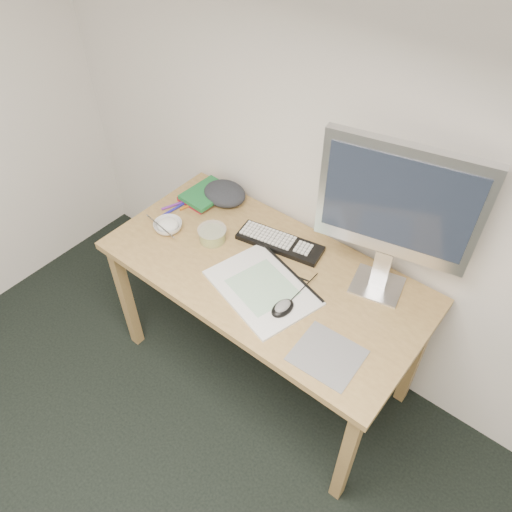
{
  "coord_description": "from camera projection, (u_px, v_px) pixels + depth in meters",
  "views": [
    {
      "loc": [
        0.64,
        0.27,
        2.3
      ],
      "look_at": [
        -0.28,
        1.41,
        0.83
      ],
      "focal_mm": 35.0,
      "sensor_mm": 36.0,
      "label": 1
    }
  ],
  "objects": [
    {
      "name": "monitor",
      "position": [
        397.0,
        207.0,
        1.77
      ],
      "size": [
        0.57,
        0.22,
        0.67
      ],
      "rotation": [
        0.0,
        0.0,
        0.22
      ],
      "color": "silver",
      "rests_on": "desk"
    },
    {
      "name": "fruit_tub",
      "position": [
        212.0,
        235.0,
        2.24
      ],
      "size": [
        0.16,
        0.16,
        0.06
      ],
      "primitive_type": "cylinder",
      "rotation": [
        0.0,
        0.0,
        -0.21
      ],
      "color": "gold",
      "rests_on": "desk"
    },
    {
      "name": "chopsticks",
      "position": [
        160.0,
        226.0,
        2.26
      ],
      "size": [
        0.21,
        0.05,
        0.02
      ],
      "primitive_type": "cylinder",
      "rotation": [
        0.0,
        1.57,
        -0.15
      ],
      "color": "silver",
      "rests_on": "rice_bowl"
    },
    {
      "name": "mouse",
      "position": [
        283.0,
        306.0,
        1.95
      ],
      "size": [
        0.08,
        0.12,
        0.04
      ],
      "primitive_type": "ellipsoid",
      "rotation": [
        0.0,
        0.0,
        -0.08
      ],
      "color": "black",
      "rests_on": "sketchpad"
    },
    {
      "name": "marker_orange",
      "position": [
        192.0,
        204.0,
        2.43
      ],
      "size": [
        0.05,
        0.13,
        0.01
      ],
      "primitive_type": "cylinder",
      "rotation": [
        0.0,
        1.57,
        1.29
      ],
      "color": "#C26316",
      "rests_on": "desk"
    },
    {
      "name": "keyboard",
      "position": [
        280.0,
        243.0,
        2.23
      ],
      "size": [
        0.41,
        0.2,
        0.02
      ],
      "primitive_type": "cube",
      "rotation": [
        0.0,
        0.0,
        0.19
      ],
      "color": "black",
      "rests_on": "desk"
    },
    {
      "name": "book_green",
      "position": [
        206.0,
        193.0,
        2.45
      ],
      "size": [
        0.18,
        0.24,
        0.02
      ],
      "primitive_type": "cube",
      "rotation": [
        0.0,
        0.0,
        -0.05
      ],
      "color": "#1B6F34",
      "rests_on": "book_red"
    },
    {
      "name": "pencil_tan",
      "position": [
        262.0,
        266.0,
        2.14
      ],
      "size": [
        0.11,
        0.14,
        0.01
      ],
      "primitive_type": "cylinder",
      "rotation": [
        0.0,
        1.57,
        -0.91
      ],
      "color": "tan",
      "rests_on": "desk"
    },
    {
      "name": "rice_bowl",
      "position": [
        168.0,
        226.0,
        2.3
      ],
      "size": [
        0.13,
        0.13,
        0.04
      ],
      "primitive_type": "imported",
      "rotation": [
        0.0,
        0.0,
        0.0
      ],
      "color": "white",
      "rests_on": "desk"
    },
    {
      "name": "cloth_lump",
      "position": [
        225.0,
        194.0,
        2.44
      ],
      "size": [
        0.21,
        0.18,
        0.08
      ],
      "primitive_type": "ellipsoid",
      "rotation": [
        0.0,
        0.0,
        -0.19
      ],
      "color": "#2A2E33",
      "rests_on": "desk"
    },
    {
      "name": "marker_purple",
      "position": [
        175.0,
        205.0,
        2.43
      ],
      "size": [
        0.06,
        0.13,
        0.01
      ],
      "primitive_type": "cylinder",
      "rotation": [
        0.0,
        1.57,
        1.2
      ],
      "color": "#712A9C",
      "rests_on": "desk"
    },
    {
      "name": "sketchpad",
      "position": [
        262.0,
        288.0,
        2.05
      ],
      "size": [
        0.5,
        0.42,
        0.01
      ],
      "primitive_type": "cube",
      "rotation": [
        0.0,
        0.0,
        -0.27
      ],
      "color": "white",
      "rests_on": "desk"
    },
    {
      "name": "pencil_pink",
      "position": [
        260.0,
        261.0,
        2.16
      ],
      "size": [
        0.19,
        0.02,
        0.01
      ],
      "primitive_type": "cylinder",
      "rotation": [
        0.0,
        1.57,
        0.05
      ],
      "color": "pink",
      "rests_on": "desk"
    },
    {
      "name": "mousepad",
      "position": [
        327.0,
        355.0,
        1.82
      ],
      "size": [
        0.25,
        0.23,
        0.0
      ],
      "primitive_type": "cube",
      "rotation": [
        0.0,
        0.0,
        0.04
      ],
      "color": "gray",
      "rests_on": "desk"
    },
    {
      "name": "pencil_black",
      "position": [
        288.0,
        274.0,
        2.11
      ],
      "size": [
        0.18,
        0.04,
        0.01
      ],
      "primitive_type": "cylinder",
      "rotation": [
        0.0,
        1.57,
        0.21
      ],
      "color": "black",
      "rests_on": "desk"
    },
    {
      "name": "book_red",
      "position": [
        205.0,
        195.0,
        2.47
      ],
      "size": [
        0.17,
        0.22,
        0.02
      ],
      "primitive_type": "cube",
      "rotation": [
        0.0,
        0.0,
        -0.03
      ],
      "color": "maroon",
      "rests_on": "desk"
    },
    {
      "name": "desk",
      "position": [
        264.0,
        283.0,
        2.19
      ],
      "size": [
        1.4,
        0.7,
        0.75
      ],
      "color": "tan",
      "rests_on": "ground"
    },
    {
      "name": "marker_blue",
      "position": [
        174.0,
        209.0,
        2.41
      ],
      "size": [
        0.03,
        0.14,
        0.01
      ],
      "primitive_type": "cylinder",
      "rotation": [
        0.0,
        1.57,
        1.47
      ],
      "color": "#211DA0",
      "rests_on": "desk"
    }
  ]
}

